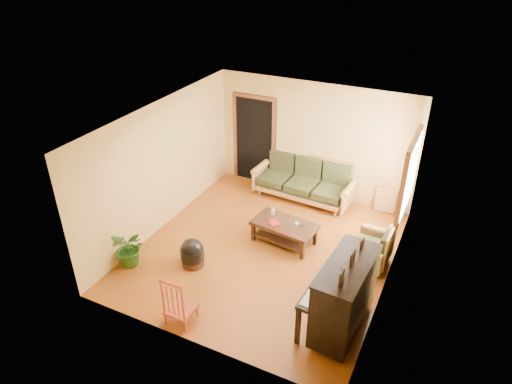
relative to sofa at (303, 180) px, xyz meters
The scene contains 16 objects.
floor 2.18m from the sofa, 88.12° to the right, with size 5.00×5.00×0.00m, color #69310D.
doorway 1.53m from the sofa, 165.80° to the left, with size 1.08×0.16×2.05m, color black.
window 2.63m from the sofa, 20.02° to the right, with size 0.12×1.36×1.46m, color white.
sofa is the anchor object (origin of this frame).
coffee_table 1.78m from the sofa, 80.70° to the right, with size 1.21×0.66×0.44m, color black.
armchair 2.53m from the sofa, 40.62° to the right, with size 0.78×0.82×0.82m, color #A0733A.
piano 3.92m from the sofa, 60.45° to the right, with size 0.82×1.39×1.23m, color black.
footstool 3.25m from the sofa, 106.82° to the right, with size 0.43×0.43×0.41m, color black.
red_chair 4.34m from the sofa, 94.66° to the right, with size 0.41×0.45×0.88m, color #9A321C.
leaning_frame 1.83m from the sofa, ahead, with size 0.43×0.10×0.57m, color #D19245.
ceramic_crock 2.20m from the sofa, ahead, with size 0.19×0.19×0.23m, color #304C91.
potted_plant 4.09m from the sofa, 118.38° to the right, with size 0.65×0.56×0.72m, color #225017.
book 1.88m from the sofa, 88.69° to the right, with size 0.17×0.23×0.02m, color maroon.
candle 1.55m from the sofa, 91.72° to the right, with size 0.07×0.07×0.12m, color silver.
glass_jar 1.78m from the sofa, 72.89° to the right, with size 0.08×0.08×0.06m, color silver.
remote 1.80m from the sofa, 70.62° to the right, with size 0.17×0.04×0.02m, color black.
Camera 1 is at (2.90, -6.38, 5.28)m, focal length 32.00 mm.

